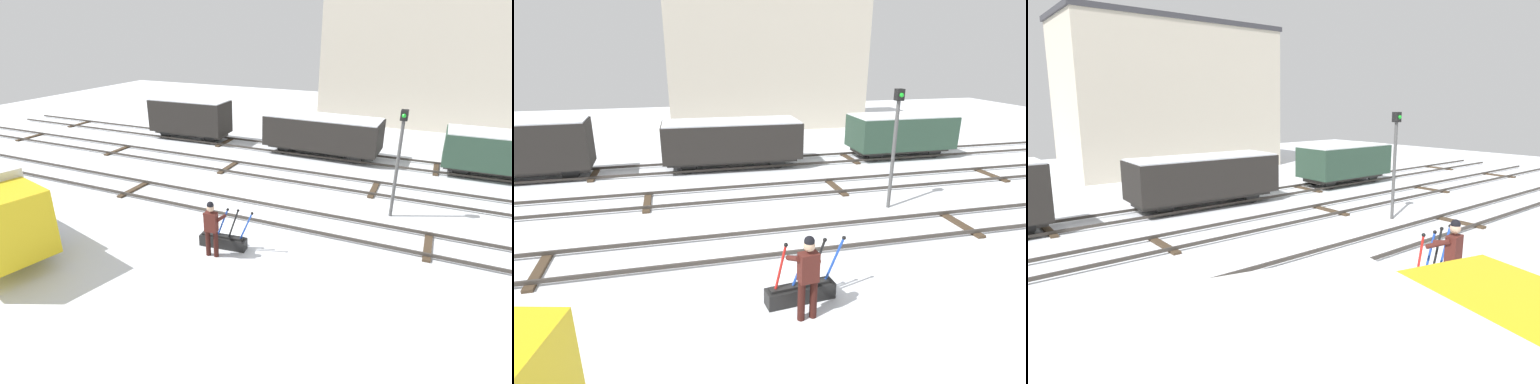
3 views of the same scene
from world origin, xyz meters
TOP-DOWN VIEW (x-y plane):
  - ground_plane at (0.00, 0.00)m, footprint 60.00×60.00m
  - track_main_line at (0.00, 0.00)m, footprint 44.00×1.94m
  - track_siding_near at (0.00, 4.18)m, footprint 44.00×1.94m
  - track_siding_far at (0.00, 8.13)m, footprint 44.00×1.94m
  - switch_lever_frame at (-0.08, -2.64)m, footprint 1.79×0.52m
  - rail_worker at (-0.14, -3.21)m, footprint 0.58×0.73m
  - signal_post at (4.48, 1.88)m, footprint 0.24×0.32m
  - apartment_building at (3.99, 19.13)m, footprint 13.31×6.05m
  - freight_car_far_end at (0.08, 8.13)m, footprint 6.13×2.45m
  - freight_car_near_switch at (-8.22, 8.13)m, footprint 4.85×2.03m
  - freight_car_back_track at (8.50, 8.13)m, footprint 4.97×2.31m

SIDE VIEW (x-z plane):
  - ground_plane at x=0.00m, z-range 0.00..0.00m
  - track_siding_near at x=0.00m, z-range 0.02..0.20m
  - track_main_line at x=0.00m, z-range 0.02..0.20m
  - track_siding_far at x=0.00m, z-range 0.02..0.20m
  - switch_lever_frame at x=-0.08m, z-range -0.47..0.96m
  - rail_worker at x=-0.14m, z-range 0.12..1.93m
  - freight_car_back_track at x=8.50m, z-range 0.18..2.27m
  - freight_car_far_end at x=0.08m, z-range 0.18..2.29m
  - freight_car_near_switch at x=-8.22m, z-range 0.18..2.61m
  - signal_post at x=4.48m, z-range 0.44..4.37m
  - apartment_building at x=3.99m, z-range 0.01..9.24m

